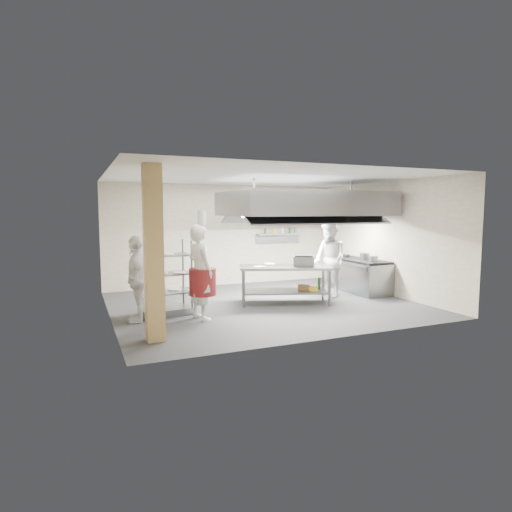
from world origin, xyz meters
name	(u,v)px	position (x,y,z in m)	size (l,w,h in m)	color
floor	(264,304)	(0.00, 0.00, 0.00)	(7.00, 7.00, 0.00)	#333335
ceiling	(265,177)	(0.00, 0.00, 3.00)	(7.00, 7.00, 0.00)	silver
wall_back	(224,235)	(0.00, 3.00, 1.50)	(7.00, 7.00, 0.00)	#A0957F
wall_left	(108,246)	(-3.50, 0.00, 1.50)	(6.00, 6.00, 0.00)	#A0957F
wall_right	(384,238)	(3.50, 0.00, 1.50)	(6.00, 6.00, 0.00)	#A0957F
column	(154,254)	(-2.90, -1.90, 1.50)	(0.30, 0.30, 3.00)	tan
exhaust_hood	(305,204)	(1.30, 0.40, 2.40)	(4.00, 2.50, 0.60)	gray
hood_strip_a	(273,217)	(0.40, 0.40, 2.08)	(1.60, 0.12, 0.04)	white
hood_strip_b	(335,216)	(2.20, 0.40, 2.08)	(1.60, 0.12, 0.04)	white
wall_shelf	(280,234)	(1.80, 2.84, 1.50)	(1.50, 0.28, 0.04)	gray
island	(285,285)	(0.50, -0.11, 0.46)	(2.16, 0.90, 0.91)	slate
island_worktop	(285,267)	(0.50, -0.11, 0.88)	(2.16, 0.90, 0.06)	gray
island_undershelf	(285,291)	(0.50, -0.11, 0.30)	(1.99, 0.81, 0.04)	slate
pass_rack	(166,278)	(-2.35, -0.12, 0.80)	(1.06, 0.62, 1.59)	slate
cooking_range	(358,276)	(3.08, 0.50, 0.42)	(0.80, 2.00, 0.84)	slate
range_top	(359,260)	(3.08, 0.50, 0.87)	(0.78, 1.96, 0.06)	black
chef_head	(200,272)	(-1.79, -0.81, 0.98)	(0.71, 0.47, 1.95)	white
chef_line	(330,259)	(1.92, 0.18, 0.97)	(0.95, 0.74, 1.95)	white
chef_plating	(137,279)	(-3.00, -0.46, 0.87)	(1.02, 0.42, 1.74)	white
griddle	(304,261)	(0.92, -0.28, 1.03)	(0.49, 0.38, 0.24)	slate
wicker_basket	(304,287)	(0.93, -0.24, 0.38)	(0.28, 0.19, 0.12)	olive
stockpot	(365,256)	(3.14, 0.32, 0.99)	(0.27, 0.27, 0.19)	gray
plate_stack	(166,291)	(-2.35, -0.12, 0.51)	(0.28, 0.28, 0.05)	white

